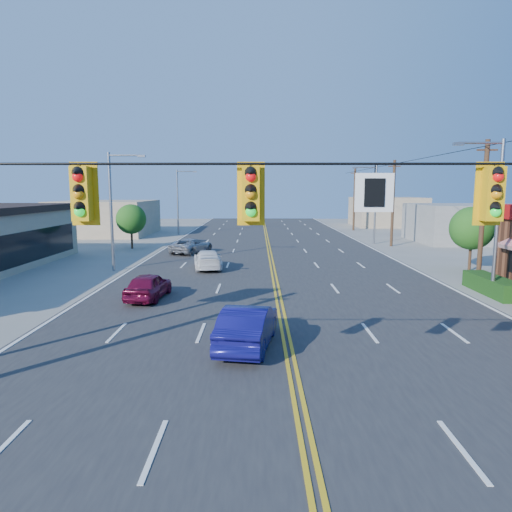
{
  "coord_description": "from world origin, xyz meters",
  "views": [
    {
      "loc": [
        -1.07,
        -8.95,
        5.5
      ],
      "look_at": [
        -1.15,
        13.86,
        2.2
      ],
      "focal_mm": 32.0,
      "sensor_mm": 36.0,
      "label": 1
    }
  ],
  "objects_px": {
    "car_blue": "(248,327)",
    "car_white": "(208,260)",
    "car_magenta": "(148,287)",
    "car_silver": "(192,246)",
    "signal_span": "(306,222)"
  },
  "relations": [
    {
      "from": "car_blue",
      "to": "car_white",
      "type": "relative_size",
      "value": 0.99
    },
    {
      "from": "car_white",
      "to": "car_magenta",
      "type": "bearing_deg",
      "value": 68.48
    },
    {
      "from": "car_blue",
      "to": "car_white",
      "type": "distance_m",
      "value": 16.29
    },
    {
      "from": "car_silver",
      "to": "car_magenta",
      "type": "bearing_deg",
      "value": 114.11
    },
    {
      "from": "car_magenta",
      "to": "car_silver",
      "type": "bearing_deg",
      "value": -84.51
    },
    {
      "from": "signal_span",
      "to": "car_white",
      "type": "xyz_separation_m",
      "value": [
        -4.43,
        22.49,
        -4.23
      ]
    },
    {
      "from": "signal_span",
      "to": "car_magenta",
      "type": "distance_m",
      "value": 15.58
    },
    {
      "from": "signal_span",
      "to": "car_silver",
      "type": "bearing_deg",
      "value": 102.43
    },
    {
      "from": "car_blue",
      "to": "car_white",
      "type": "xyz_separation_m",
      "value": [
        -3.14,
        15.98,
        -0.08
      ]
    },
    {
      "from": "car_blue",
      "to": "car_magenta",
      "type": "bearing_deg",
      "value": -44.64
    },
    {
      "from": "car_blue",
      "to": "car_silver",
      "type": "height_order",
      "value": "car_blue"
    },
    {
      "from": "car_magenta",
      "to": "car_white",
      "type": "xyz_separation_m",
      "value": [
        2.03,
        8.95,
        -0.01
      ]
    },
    {
      "from": "car_blue",
      "to": "car_white",
      "type": "bearing_deg",
      "value": -69.82
    },
    {
      "from": "signal_span",
      "to": "car_blue",
      "type": "height_order",
      "value": "signal_span"
    },
    {
      "from": "signal_span",
      "to": "car_silver",
      "type": "relative_size",
      "value": 5.21
    }
  ]
}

